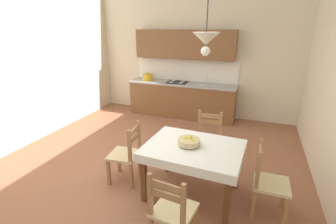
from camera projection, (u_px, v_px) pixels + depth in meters
ground_plane at (140, 177)px, 3.96m from camera, size 5.82×6.99×0.10m
wall_back at (195, 35)px, 6.14m from camera, size 5.82×0.12×4.14m
kitchen_cabinetry at (182, 84)px, 6.32m from camera, size 2.78×0.63×2.20m
dining_table at (193, 155)px, 3.29m from camera, size 1.33×1.04×0.75m
dining_chair_tv_side at (126, 154)px, 3.67m from camera, size 0.47×0.47×0.93m
dining_chair_camera_side at (172, 212)px, 2.53m from camera, size 0.47×0.47×0.93m
dining_chair_window_side at (268, 182)px, 3.01m from camera, size 0.42×0.42×0.93m
dining_chair_kitchen_side at (208, 141)px, 4.09m from camera, size 0.45×0.45×0.93m
fruit_bowl at (189, 141)px, 3.25m from camera, size 0.30×0.30×0.12m
pendant_lamp at (206, 40)px, 2.75m from camera, size 0.32×0.32×0.80m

